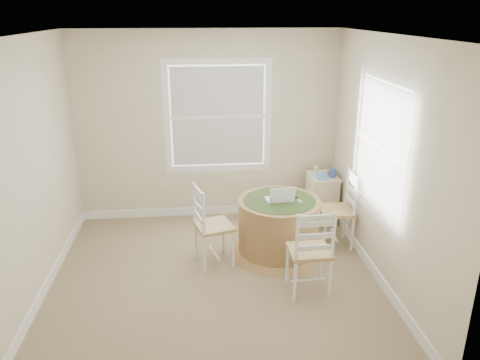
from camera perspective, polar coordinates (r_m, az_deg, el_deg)
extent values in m
cube|color=#8E7F5A|center=(5.31, -3.09, -12.21)|extent=(3.60, 3.60, 0.02)
cube|color=white|center=(4.50, -3.73, 17.33)|extent=(3.60, 3.60, 0.02)
cube|color=beige|center=(6.48, -4.04, 6.43)|extent=(3.60, 0.02, 2.60)
cube|color=beige|center=(3.08, -1.97, -9.49)|extent=(3.60, 0.02, 2.60)
cube|color=beige|center=(5.02, -24.49, 0.56)|extent=(0.02, 3.60, 2.60)
cube|color=beige|center=(5.13, 17.28, 1.88)|extent=(0.02, 3.60, 2.60)
cube|color=white|center=(6.86, -3.78, -3.73)|extent=(3.60, 0.02, 0.12)
cube|color=white|center=(5.52, -22.43, -11.67)|extent=(0.02, 3.60, 0.12)
cube|color=white|center=(5.61, 15.78, -10.23)|extent=(0.02, 3.60, 0.12)
cylinder|color=#9E7A47|center=(5.67, 4.72, -5.46)|extent=(0.97, 0.97, 0.63)
cone|color=#9E7A47|center=(5.83, 4.63, -8.55)|extent=(1.17, 1.17, 0.07)
cylinder|color=#9E7A47|center=(5.55, 4.81, -2.64)|extent=(0.99, 0.99, 0.03)
cylinder|color=#345022|center=(5.55, 4.82, -2.48)|extent=(0.85, 0.85, 0.01)
cone|color=#345022|center=(5.57, 4.80, -3.02)|extent=(0.95, 0.95, 0.10)
cube|color=white|center=(5.56, 4.80, -2.40)|extent=(0.33, 0.24, 0.02)
cube|color=silver|center=(5.55, 4.80, -2.30)|extent=(0.26, 0.14, 0.00)
cube|color=black|center=(5.40, 5.21, -1.87)|extent=(0.31, 0.09, 0.20)
ellipsoid|color=white|center=(5.53, 5.94, -2.49)|extent=(0.07, 0.10, 0.03)
cube|color=#B7BABF|center=(5.53, 7.29, -2.62)|extent=(0.06, 0.10, 0.02)
cube|color=black|center=(5.62, 6.65, -2.15)|extent=(0.07, 0.06, 0.02)
cube|color=beige|center=(6.66, 9.91, -2.25)|extent=(0.36, 0.49, 0.66)
cube|color=beige|center=(6.54, 10.09, 0.48)|extent=(0.39, 0.52, 0.02)
cube|color=beige|center=(6.69, 8.52, -3.88)|extent=(0.02, 0.41, 0.14)
cube|color=beige|center=(6.62, 8.61, -2.28)|extent=(0.02, 0.41, 0.14)
cube|color=beige|center=(6.55, 8.69, -0.73)|extent=(0.02, 0.41, 0.14)
cube|color=#5D97D6|center=(6.39, 9.96, 0.58)|extent=(0.12, 0.12, 0.10)
cube|color=gold|center=(6.58, 10.60, 0.92)|extent=(0.15, 0.10, 0.06)
cube|color=#394EAB|center=(6.48, 11.08, 0.86)|extent=(0.08, 0.08, 0.12)
cylinder|color=beige|center=(6.63, 9.37, 1.29)|extent=(0.07, 0.07, 0.09)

